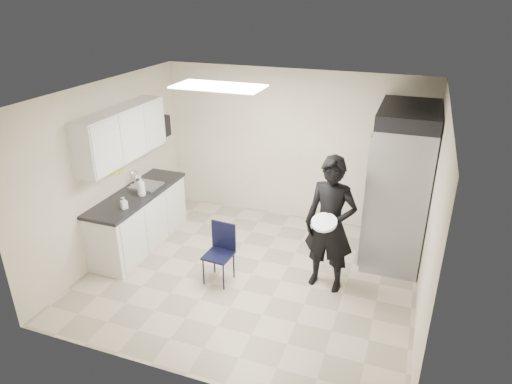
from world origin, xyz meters
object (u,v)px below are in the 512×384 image
at_px(commercial_fridge, 399,191).
at_px(folding_chair, 218,256).
at_px(lower_counter, 139,220).
at_px(man_tuxedo, 330,225).

height_order(commercial_fridge, folding_chair, commercial_fridge).
bearing_deg(commercial_fridge, folding_chair, -144.58).
bearing_deg(folding_chair, commercial_fridge, 39.45).
distance_m(lower_counter, man_tuxedo, 3.05).
bearing_deg(folding_chair, lower_counter, 166.67).
bearing_deg(lower_counter, man_tuxedo, -1.43).
relative_size(lower_counter, folding_chair, 2.32).
bearing_deg(commercial_fridge, lower_counter, -164.12).
distance_m(lower_counter, commercial_fridge, 3.98).
relative_size(lower_counter, man_tuxedo, 1.01).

